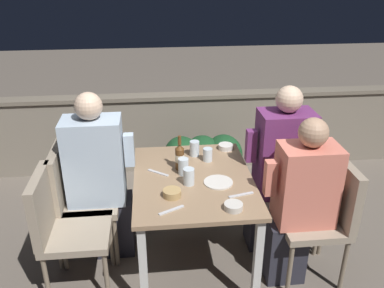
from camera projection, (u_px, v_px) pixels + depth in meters
name	position (u px, v px, depth m)	size (l,w,h in m)	color
ground_plane	(193.00, 261.00, 3.10)	(16.00, 16.00, 0.00)	#665B51
parapet_wall	(178.00, 131.00, 4.32)	(9.00, 0.18, 0.83)	gray
dining_table	(193.00, 189.00, 2.83)	(0.81, 1.05, 0.73)	#937556
planter_hedge	(203.00, 162.00, 3.87)	(0.74, 0.47, 0.58)	brown
chair_left_near	(60.00, 222.00, 2.64)	(0.44, 0.44, 0.89)	gray
chair_left_far	(75.00, 192.00, 2.98)	(0.44, 0.44, 0.89)	gray
person_blue_shirt	(101.00, 177.00, 2.95)	(0.49, 0.26, 1.30)	#282833
chair_right_near	(326.00, 210.00, 2.77)	(0.44, 0.44, 0.89)	gray
person_coral_top	(299.00, 202.00, 2.72)	(0.48, 0.26, 1.22)	#282833
chair_right_far	(301.00, 183.00, 3.10)	(0.44, 0.44, 0.89)	gray
person_purple_stripe	(278.00, 170.00, 3.03)	(0.48, 0.26, 1.31)	#282833
beer_bottle	(180.00, 157.00, 2.87)	(0.07, 0.07, 0.26)	brown
plate_0	(218.00, 182.00, 2.73)	(0.20, 0.20, 0.01)	silver
bowl_0	(172.00, 193.00, 2.57)	(0.12, 0.12, 0.05)	tan
bowl_1	(226.00, 146.00, 3.20)	(0.11, 0.11, 0.04)	silver
bowl_2	(233.00, 206.00, 2.44)	(0.11, 0.11, 0.04)	beige
glass_cup_0	(208.00, 155.00, 3.01)	(0.07, 0.07, 0.10)	silver
glass_cup_1	(183.00, 166.00, 2.82)	(0.07, 0.07, 0.12)	silver
glass_cup_2	(189.00, 177.00, 2.69)	(0.07, 0.07, 0.11)	silver
glass_cup_3	(195.00, 148.00, 3.08)	(0.07, 0.07, 0.12)	silver
fork_0	(158.00, 173.00, 2.85)	(0.15, 0.12, 0.01)	silver
fork_1	(171.00, 210.00, 2.43)	(0.16, 0.10, 0.01)	silver
fork_2	(241.00, 195.00, 2.59)	(0.17, 0.06, 0.01)	silver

